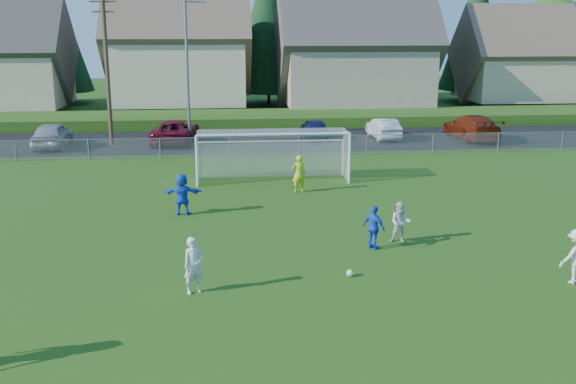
% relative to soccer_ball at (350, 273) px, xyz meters
% --- Properties ---
extents(ground, '(160.00, 160.00, 0.00)m').
position_rel_soccer_ball_xyz_m(ground, '(-1.41, -2.78, -0.11)').
color(ground, '#193D0C').
rests_on(ground, ground).
extents(asphalt_lot, '(60.00, 60.00, 0.00)m').
position_rel_soccer_ball_xyz_m(asphalt_lot, '(-1.41, 24.72, -0.10)').
color(asphalt_lot, black).
rests_on(asphalt_lot, ground).
extents(grass_embankment, '(70.00, 6.00, 0.80)m').
position_rel_soccer_ball_xyz_m(grass_embankment, '(-1.41, 32.22, 0.29)').
color(grass_embankment, '#1E420F').
rests_on(grass_embankment, ground).
extents(soccer_ball, '(0.22, 0.22, 0.22)m').
position_rel_soccer_ball_xyz_m(soccer_ball, '(0.00, 0.00, 0.00)').
color(soccer_ball, white).
rests_on(soccer_ball, ground).
extents(player_white_a, '(0.72, 0.63, 1.67)m').
position_rel_soccer_ball_xyz_m(player_white_a, '(-4.71, -0.82, 0.72)').
color(player_white_a, silver).
rests_on(player_white_a, ground).
extents(player_white_b, '(0.86, 0.75, 1.49)m').
position_rel_soccer_ball_xyz_m(player_white_b, '(2.36, 3.07, 0.63)').
color(player_white_b, silver).
rests_on(player_white_b, ground).
extents(player_blue_a, '(0.85, 0.94, 1.53)m').
position_rel_soccer_ball_xyz_m(player_blue_a, '(1.29, 2.51, 0.66)').
color(player_blue_a, blue).
rests_on(player_blue_a, ground).
extents(player_blue_b, '(1.59, 0.57, 1.69)m').
position_rel_soccer_ball_xyz_m(player_blue_b, '(-5.49, 7.44, 0.74)').
color(player_blue_b, blue).
rests_on(player_blue_b, ground).
extents(goalkeeper, '(0.66, 0.47, 1.71)m').
position_rel_soccer_ball_xyz_m(goalkeeper, '(-0.39, 10.72, 0.74)').
color(goalkeeper, '#BDDE1A').
rests_on(goalkeeper, ground).
extents(car_a, '(1.92, 4.63, 1.57)m').
position_rel_soccer_ball_xyz_m(car_a, '(-14.41, 23.46, 0.67)').
color(car_a, '#A1A3A8').
rests_on(car_a, ground).
extents(car_c, '(3.06, 5.70, 1.52)m').
position_rel_soccer_ball_xyz_m(car_c, '(-6.87, 24.35, 0.65)').
color(car_c, maroon).
rests_on(car_c, ground).
extents(car_e, '(1.68, 4.06, 1.38)m').
position_rel_soccer_ball_xyz_m(car_e, '(2.25, 25.01, 0.58)').
color(car_e, '#141746').
rests_on(car_e, ground).
extents(car_f, '(1.61, 4.20, 1.37)m').
position_rel_soccer_ball_xyz_m(car_f, '(6.87, 24.70, 0.57)').
color(car_f, white).
rests_on(car_f, ground).
extents(car_g, '(2.46, 5.73, 1.64)m').
position_rel_soccer_ball_xyz_m(car_g, '(12.64, 23.81, 0.71)').
color(car_g, maroon).
rests_on(car_g, ground).
extents(soccer_goal, '(7.42, 1.90, 2.50)m').
position_rel_soccer_ball_xyz_m(soccer_goal, '(-1.41, 13.27, 1.52)').
color(soccer_goal, white).
rests_on(soccer_goal, ground).
extents(chainlink_fence, '(52.06, 0.06, 1.20)m').
position_rel_soccer_ball_xyz_m(chainlink_fence, '(-1.41, 19.22, 0.52)').
color(chainlink_fence, gray).
rests_on(chainlink_fence, ground).
extents(streetlight, '(1.38, 0.18, 9.00)m').
position_rel_soccer_ball_xyz_m(streetlight, '(-5.86, 23.22, 4.73)').
color(streetlight, slate).
rests_on(streetlight, ground).
extents(utility_pole, '(1.60, 0.26, 10.00)m').
position_rel_soccer_ball_xyz_m(utility_pole, '(-10.91, 24.22, 5.04)').
color(utility_pole, '#473321').
rests_on(utility_pole, ground).
extents(houses_row, '(53.90, 11.45, 13.27)m').
position_rel_soccer_ball_xyz_m(houses_row, '(0.56, 39.68, 7.22)').
color(houses_row, tan).
rests_on(houses_row, ground).
extents(tree_row, '(65.98, 12.36, 13.80)m').
position_rel_soccer_ball_xyz_m(tree_row, '(-0.37, 45.96, 6.80)').
color(tree_row, '#382616').
rests_on(tree_row, ground).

